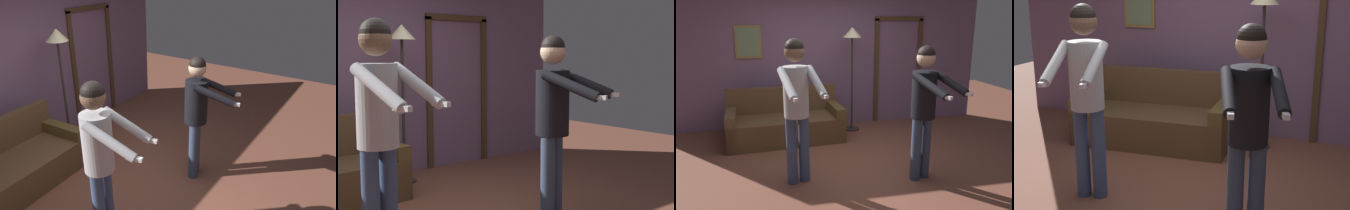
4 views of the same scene
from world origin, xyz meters
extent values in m
cube|color=slate|center=(0.00, 2.08, 1.30)|extent=(6.40, 0.06, 2.60)
cube|color=#4C331E|center=(1.10, 2.03, 1.02)|extent=(0.08, 0.04, 2.04)
cube|color=#4C331E|center=(2.00, 2.03, 1.02)|extent=(0.08, 0.04, 2.04)
cube|color=#4C331E|center=(1.55, 2.03, 2.04)|extent=(0.98, 0.04, 0.08)
cube|color=brown|center=(0.13, 1.34, 0.29)|extent=(0.23, 0.86, 0.58)
cylinder|color=#332D28|center=(0.50, 1.61, 0.01)|extent=(0.28, 0.28, 0.02)
cylinder|color=#332D28|center=(0.50, 1.61, 0.87)|extent=(0.04, 0.04, 1.69)
cone|color=#F9EAB7|center=(0.50, 1.61, 1.80)|extent=(0.33, 0.33, 0.18)
cylinder|color=#3B4D74|center=(-0.72, -0.30, 0.43)|extent=(0.13, 0.13, 0.86)
cylinder|color=#3B4D74|center=(-0.56, -0.27, 0.43)|extent=(0.13, 0.13, 0.86)
cylinder|color=#B2B2B7|center=(-0.64, -0.29, 1.17)|extent=(0.30, 0.30, 0.61)
sphere|color=brown|center=(-0.64, -0.29, 1.64)|extent=(0.24, 0.24, 0.24)
sphere|color=black|center=(-0.64, -0.29, 1.68)|extent=(0.23, 0.23, 0.23)
cylinder|color=#B2B2B7|center=(-0.75, -0.56, 1.32)|extent=(0.21, 0.53, 0.32)
cube|color=white|center=(-0.69, -0.79, 1.20)|extent=(0.07, 0.16, 0.04)
cylinder|color=#B2B2B7|center=(-0.42, -0.48, 1.32)|extent=(0.21, 0.53, 0.32)
cube|color=white|center=(-0.36, -0.71, 1.20)|extent=(0.07, 0.16, 0.04)
cylinder|color=#364460|center=(0.83, -0.54, 0.41)|extent=(0.13, 0.13, 0.82)
cylinder|color=#364460|center=(0.98, -0.48, 0.41)|extent=(0.13, 0.13, 0.82)
cylinder|color=black|center=(0.90, -0.51, 1.11)|extent=(0.30, 0.30, 0.58)
sphere|color=#D8AD8E|center=(0.90, -0.51, 1.56)|extent=(0.23, 0.23, 0.23)
sphere|color=black|center=(0.90, -0.51, 1.60)|extent=(0.21, 0.21, 0.21)
cylinder|color=black|center=(0.83, -0.79, 1.28)|extent=(0.26, 0.51, 0.26)
cube|color=white|center=(0.91, -1.02, 1.19)|extent=(0.09, 0.15, 0.04)
cylinder|color=black|center=(1.15, -0.67, 1.28)|extent=(0.26, 0.51, 0.26)
cube|color=white|center=(1.23, -0.90, 1.19)|extent=(0.09, 0.15, 0.04)
camera|label=1|loc=(-2.54, -2.38, 2.76)|focal=35.00mm
camera|label=2|loc=(-2.01, -3.48, 1.53)|focal=50.00mm
camera|label=3|loc=(-0.88, -4.13, 1.97)|focal=35.00mm
camera|label=4|loc=(1.71, -3.72, 2.02)|focal=50.00mm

